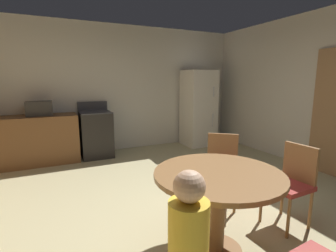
# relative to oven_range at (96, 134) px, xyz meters

# --- Properties ---
(ground_plane) EXTENTS (14.00, 14.00, 0.00)m
(ground_plane) POSITION_rel_oven_range_xyz_m (0.42, -2.77, -0.47)
(ground_plane) COLOR tan
(wall_back) EXTENTS (6.17, 0.12, 2.70)m
(wall_back) POSITION_rel_oven_range_xyz_m (0.42, 0.40, 0.88)
(wall_back) COLOR beige
(wall_back) RESTS_ON ground
(wall_right) EXTENTS (0.12, 5.67, 2.70)m
(wall_right) POSITION_rel_oven_range_xyz_m (3.41, -2.44, 0.88)
(wall_right) COLOR beige
(wall_right) RESTS_ON ground
(kitchen_counter) EXTENTS (2.02, 0.60, 0.90)m
(kitchen_counter) POSITION_rel_oven_range_xyz_m (-1.36, -0.00, -0.02)
(kitchen_counter) COLOR brown
(kitchen_counter) RESTS_ON ground
(oven_range) EXTENTS (0.60, 0.60, 1.10)m
(oven_range) POSITION_rel_oven_range_xyz_m (0.00, 0.00, 0.00)
(oven_range) COLOR black
(oven_range) RESTS_ON ground
(refrigerator) EXTENTS (0.68, 0.68, 1.76)m
(refrigerator) POSITION_rel_oven_range_xyz_m (2.38, -0.05, 0.41)
(refrigerator) COLOR silver
(refrigerator) RESTS_ON ground
(microwave) EXTENTS (0.44, 0.32, 0.26)m
(microwave) POSITION_rel_oven_range_xyz_m (-0.98, -0.00, 0.56)
(microwave) COLOR #2D2B28
(microwave) RESTS_ON kitchen_counter
(dining_table) EXTENTS (1.12, 1.12, 0.76)m
(dining_table) POSITION_rel_oven_range_xyz_m (0.47, -3.45, 0.13)
(dining_table) COLOR olive
(dining_table) RESTS_ON ground
(chair_east) EXTENTS (0.42, 0.42, 0.87)m
(chair_east) POSITION_rel_oven_range_xyz_m (1.45, -3.41, 0.03)
(chair_east) COLOR olive
(chair_east) RESTS_ON ground
(chair_northeast) EXTENTS (0.56, 0.56, 0.87)m
(chair_northeast) POSITION_rel_oven_range_xyz_m (1.09, -2.68, 0.03)
(chair_northeast) COLOR olive
(chair_northeast) RESTS_ON ground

